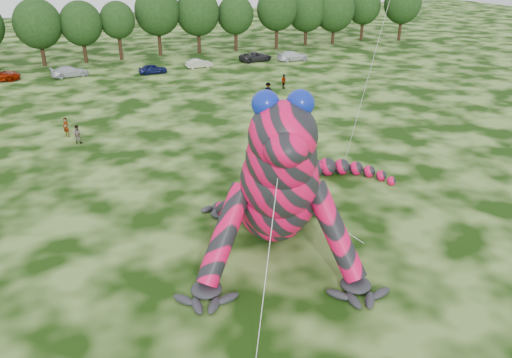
{
  "coord_description": "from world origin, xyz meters",
  "views": [
    {
      "loc": [
        -7.7,
        -23.01,
        15.76
      ],
      "look_at": [
        1.46,
        0.61,
        4.0
      ],
      "focal_mm": 35.0,
      "sensor_mm": 36.0,
      "label": 1
    }
  ],
  "objects": [
    {
      "name": "car_6",
      "position": [
        20.06,
        48.67,
        0.71
      ],
      "size": [
        5.44,
        3.22,
        1.42
      ],
      "primitive_type": "imported",
      "rotation": [
        0.0,
        0.0,
        1.75
      ],
      "color": "#272629",
      "rests_on": "ground"
    },
    {
      "name": "ground",
      "position": [
        0.0,
        0.0,
        0.0
      ],
      "size": [
        240.0,
        240.0,
        0.0
      ],
      "primitive_type": "plane",
      "color": "#16330A",
      "rests_on": "ground"
    },
    {
      "name": "tree_9",
      "position": [
        1.06,
        57.35,
        4.34
      ],
      "size": [
        5.27,
        4.74,
        8.68
      ],
      "primitive_type": null,
      "color": "black",
      "rests_on": "ground"
    },
    {
      "name": "tree_7",
      "position": [
        -10.08,
        56.8,
        4.74
      ],
      "size": [
        6.68,
        6.01,
        9.48
      ],
      "primitive_type": null,
      "color": "black",
      "rests_on": "ground"
    },
    {
      "name": "spectator_0",
      "position": [
        -8.24,
        23.61,
        0.89
      ],
      "size": [
        0.76,
        0.76,
        1.78
      ],
      "primitive_type": "imported",
      "rotation": [
        0.0,
        0.0,
        5.51
      ],
      "color": "gray",
      "rests_on": "ground"
    },
    {
      "name": "tree_16",
      "position": [
        45.45,
        59.37,
        4.69
      ],
      "size": [
        6.26,
        5.63,
        9.37
      ],
      "primitive_type": null,
      "color": "black",
      "rests_on": "ground"
    },
    {
      "name": "inflatable_gecko",
      "position": [
        2.9,
        1.61,
        5.01
      ],
      "size": [
        22.28,
        24.3,
        10.01
      ],
      "primitive_type": null,
      "rotation": [
        0.0,
        0.0,
        -0.32
      ],
      "color": "#E70B4A",
      "rests_on": "ground"
    },
    {
      "name": "tree_10",
      "position": [
        7.4,
        58.58,
        5.25
      ],
      "size": [
        7.09,
        6.38,
        10.5
      ],
      "primitive_type": null,
      "color": "black",
      "rests_on": "ground"
    },
    {
      "name": "spectator_2",
      "position": [
        13.9,
        28.83,
        0.92
      ],
      "size": [
        1.37,
        1.11,
        1.84
      ],
      "primitive_type": "imported",
      "rotation": [
        0.0,
        0.0,
        2.72
      ],
      "color": "gray",
      "rests_on": "ground"
    },
    {
      "name": "tree_13",
      "position": [
        27.13,
        57.13,
        5.06
      ],
      "size": [
        6.83,
        6.15,
        10.13
      ],
      "primitive_type": null,
      "color": "black",
      "rests_on": "ground"
    },
    {
      "name": "tree_12",
      "position": [
        20.01,
        57.74,
        4.49
      ],
      "size": [
        5.99,
        5.39,
        8.97
      ],
      "primitive_type": null,
      "color": "black",
      "rests_on": "ground"
    },
    {
      "name": "tree_11",
      "position": [
        13.79,
        58.2,
        5.03
      ],
      "size": [
        7.01,
        6.31,
        10.07
      ],
      "primitive_type": null,
      "color": "black",
      "rests_on": "ground"
    },
    {
      "name": "car_5",
      "position": [
        10.78,
        47.37,
        0.63
      ],
      "size": [
        3.86,
        1.45,
        1.26
      ],
      "primitive_type": "imported",
      "rotation": [
        0.0,
        0.0,
        1.6
      ],
      "color": "beige",
      "rests_on": "ground"
    },
    {
      "name": "car_4",
      "position": [
        3.85,
        46.05,
        0.65
      ],
      "size": [
        3.9,
        1.7,
        1.31
      ],
      "primitive_type": "imported",
      "rotation": [
        0.0,
        0.0,
        1.61
      ],
      "color": "#0E1544",
      "rests_on": "ground"
    },
    {
      "name": "spectator_3",
      "position": [
        17.38,
        32.24,
        0.87
      ],
      "size": [
        1.09,
        0.89,
        1.73
      ],
      "primitive_type": "imported",
      "rotation": [
        0.0,
        0.0,
        0.55
      ],
      "color": "gray",
      "rests_on": "ground"
    },
    {
      "name": "tree_15",
      "position": [
        38.47,
        57.77,
        4.82
      ],
      "size": [
        7.17,
        6.45,
        9.63
      ],
      "primitive_type": null,
      "color": "black",
      "rests_on": "ground"
    },
    {
      "name": "car_7",
      "position": [
        25.51,
        47.03,
        0.72
      ],
      "size": [
        5.11,
        2.38,
        1.44
      ],
      "primitive_type": "imported",
      "rotation": [
        0.0,
        0.0,
        1.64
      ],
      "color": "silver",
      "rests_on": "ground"
    },
    {
      "name": "car_3",
      "position": [
        -6.91,
        48.27,
        0.7
      ],
      "size": [
        5.09,
        2.77,
        1.4
      ],
      "primitive_type": "imported",
      "rotation": [
        0.0,
        0.0,
        1.75
      ],
      "color": "silver",
      "rests_on": "ground"
    },
    {
      "name": "tree_8",
      "position": [
        -4.22,
        56.99,
        4.47
      ],
      "size": [
        6.14,
        5.53,
        8.94
      ],
      "primitive_type": null,
      "color": "black",
      "rests_on": "ground"
    },
    {
      "name": "tree_14",
      "position": [
        33.46,
        58.72,
        4.7
      ],
      "size": [
        6.82,
        6.14,
        9.4
      ],
      "primitive_type": null,
      "color": "black",
      "rests_on": "ground"
    },
    {
      "name": "tree_17",
      "position": [
        51.95,
        56.66,
        5.15
      ],
      "size": [
        6.98,
        6.28,
        10.3
      ],
      "primitive_type": null,
      "color": "black",
      "rests_on": "ground"
    },
    {
      "name": "spectator_1",
      "position": [
        -7.4,
        21.47,
        0.84
      ],
      "size": [
        1.02,
        0.95,
        1.67
      ],
      "primitive_type": "imported",
      "rotation": [
        0.0,
        0.0,
        2.63
      ],
      "color": "gray",
      "rests_on": "ground"
    }
  ]
}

